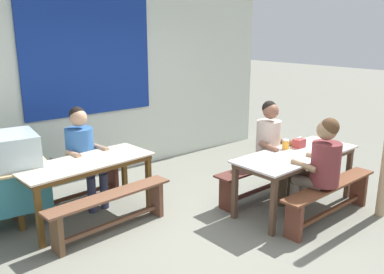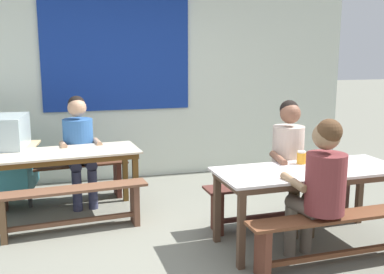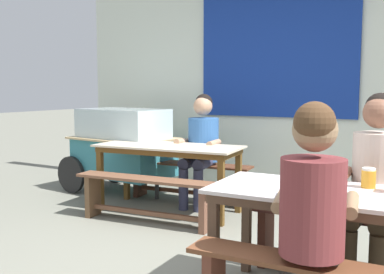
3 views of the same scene
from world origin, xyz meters
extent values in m
plane|color=slate|center=(0.00, 0.00, 0.00)|extent=(40.00, 40.00, 0.00)
cube|color=silver|center=(0.00, 2.66, 1.40)|extent=(6.45, 0.12, 2.81)
cube|color=navy|center=(-0.29, 2.57, 1.87)|extent=(2.03, 0.03, 1.73)
cube|color=beige|center=(-1.04, 1.24, 0.73)|extent=(1.66, 0.80, 0.02)
cube|color=brown|center=(-1.04, 1.24, 0.69)|extent=(1.58, 0.74, 0.06)
cube|color=brown|center=(-0.34, 1.57, 0.33)|extent=(0.07, 0.07, 0.66)
cube|color=brown|center=(-0.29, 1.03, 0.33)|extent=(0.07, 0.07, 0.66)
cube|color=silver|center=(1.19, -0.15, 0.73)|extent=(1.82, 0.77, 0.02)
cube|color=brown|center=(1.19, -0.15, 0.69)|extent=(1.74, 0.70, 0.06)
cube|color=brown|center=(2.00, 0.17, 0.33)|extent=(0.06, 0.06, 0.66)
cube|color=brown|center=(0.36, 0.12, 0.33)|extent=(0.06, 0.06, 0.66)
cube|color=brown|center=(0.38, -0.47, 0.33)|extent=(0.06, 0.06, 0.66)
cube|color=#562F1D|center=(-1.08, 1.74, 0.46)|extent=(1.60, 0.43, 0.02)
cube|color=#5C2C24|center=(-0.41, 1.80, 0.22)|extent=(0.08, 0.25, 0.45)
cube|color=#523022|center=(-1.75, 1.68, 0.22)|extent=(0.08, 0.25, 0.45)
cube|color=#562F1D|center=(-1.08, 1.74, 0.11)|extent=(1.30, 0.16, 0.04)
cube|color=brown|center=(-0.99, 0.73, 0.46)|extent=(1.57, 0.38, 0.03)
cube|color=brown|center=(-0.34, 0.79, 0.22)|extent=(0.08, 0.21, 0.44)
cube|color=brown|center=(-1.65, 0.68, 0.22)|extent=(0.08, 0.21, 0.44)
cube|color=brown|center=(-0.99, 0.73, 0.11)|extent=(1.27, 0.16, 0.04)
cube|color=#4D2620|center=(1.17, 0.36, 0.46)|extent=(1.72, 0.33, 0.03)
cube|color=#4A2D27|center=(1.91, 0.38, 0.22)|extent=(0.07, 0.24, 0.44)
cube|color=#52291E|center=(0.44, 0.33, 0.22)|extent=(0.07, 0.24, 0.44)
cube|color=#4D2620|center=(1.17, 0.36, 0.11)|extent=(1.43, 0.09, 0.04)
cube|color=brown|center=(1.21, -0.65, 0.46)|extent=(1.68, 0.30, 0.03)
cube|color=brown|center=(0.49, -0.67, 0.22)|extent=(0.07, 0.21, 0.44)
cube|color=brown|center=(1.21, -0.65, 0.11)|extent=(1.39, 0.09, 0.04)
cylinder|color=#333333|center=(-1.47, 1.64, 0.12)|extent=(0.05, 0.05, 0.24)
cylinder|color=#3F3F3F|center=(-1.23, 1.61, 0.62)|extent=(0.11, 0.73, 0.04)
cylinder|color=#665B4F|center=(1.09, -0.32, 0.23)|extent=(0.11, 0.11, 0.47)
cylinder|color=#665B4F|center=(0.91, -0.35, 0.23)|extent=(0.11, 0.11, 0.47)
cylinder|color=#665B4F|center=(1.11, -0.48, 0.52)|extent=(0.18, 0.37, 0.13)
cylinder|color=#665B4F|center=(0.93, -0.51, 0.52)|extent=(0.18, 0.37, 0.13)
cylinder|color=brown|center=(1.04, -0.65, 0.76)|extent=(0.33, 0.33, 0.51)
sphere|color=#8F6F4E|center=(1.04, -0.64, 1.16)|extent=(0.23, 0.23, 0.23)
sphere|color=#4C331E|center=(1.05, -0.66, 1.20)|extent=(0.21, 0.21, 0.21)
cylinder|color=#8F6F4E|center=(1.20, -0.45, 0.75)|extent=(0.11, 0.31, 0.09)
cylinder|color=#8F6F4E|center=(0.83, -0.50, 0.75)|extent=(0.11, 0.31, 0.11)
cylinder|color=#473826|center=(1.12, -0.01, 0.23)|extent=(0.11, 0.11, 0.47)
cylinder|color=#473826|center=(1.30, -0.02, 0.23)|extent=(0.11, 0.11, 0.47)
cylinder|color=#473826|center=(1.12, 0.18, 0.52)|extent=(0.15, 0.42, 0.13)
cylinder|color=#473826|center=(1.30, 0.17, 0.52)|extent=(0.15, 0.42, 0.13)
cylinder|color=#C0AD9F|center=(1.22, 0.36, 0.79)|extent=(0.33, 0.33, 0.56)
sphere|color=brown|center=(1.22, 0.34, 1.21)|extent=(0.21, 0.21, 0.21)
sphere|color=black|center=(1.22, 0.37, 1.24)|extent=(0.20, 0.20, 0.20)
cylinder|color=brown|center=(1.03, 0.19, 0.78)|extent=(0.08, 0.31, 0.10)
cylinder|color=brown|center=(1.40, 0.17, 0.78)|extent=(0.08, 0.31, 0.10)
cylinder|color=#323552|center=(-0.93, 1.37, 0.23)|extent=(0.11, 0.11, 0.47)
cylinder|color=#323552|center=(-0.75, 1.39, 0.23)|extent=(0.11, 0.11, 0.47)
cylinder|color=#323552|center=(-0.95, 1.56, 0.52)|extent=(0.17, 0.43, 0.13)
cylinder|color=#323552|center=(-0.77, 1.58, 0.52)|extent=(0.17, 0.43, 0.13)
cylinder|color=#2E5C9C|center=(-0.88, 1.76, 0.77)|extent=(0.36, 0.36, 0.51)
sphere|color=tan|center=(-0.87, 1.74, 1.16)|extent=(0.22, 0.22, 0.22)
sphere|color=black|center=(-0.88, 1.77, 1.20)|extent=(0.21, 0.21, 0.21)
cylinder|color=tan|center=(-1.06, 1.56, 0.75)|extent=(0.10, 0.31, 0.09)
cylinder|color=tan|center=(-0.66, 1.60, 0.75)|extent=(0.10, 0.31, 0.07)
cube|color=#A23938|center=(1.41, -0.01, 0.80)|extent=(0.15, 0.11, 0.12)
cube|color=white|center=(1.41, -0.01, 0.87)|extent=(0.06, 0.03, 0.02)
cylinder|color=gold|center=(1.21, 0.06, 0.80)|extent=(0.09, 0.09, 0.11)
cylinder|color=white|center=(1.21, 0.06, 0.86)|extent=(0.08, 0.08, 0.02)
camera|label=1|loc=(-2.92, -3.12, 2.26)|focal=37.81mm
camera|label=2|loc=(-0.98, -3.83, 1.86)|focal=42.33mm
camera|label=3|loc=(1.62, -2.94, 1.37)|focal=42.29mm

